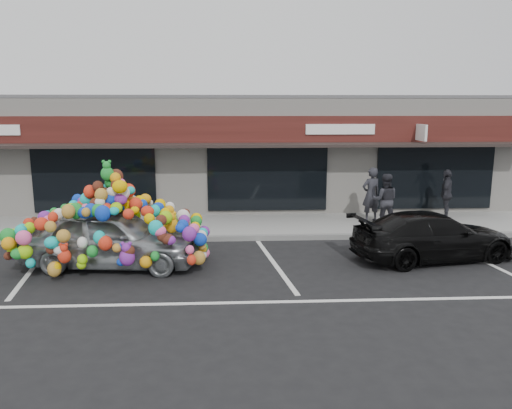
{
  "coord_description": "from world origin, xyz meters",
  "views": [
    {
      "loc": [
        1.71,
        -11.87,
        3.93
      ],
      "look_at": [
        2.39,
        1.4,
        1.31
      ],
      "focal_mm": 35.0,
      "sensor_mm": 36.0,
      "label": 1
    }
  ],
  "objects_px": {
    "toy_car": "(112,231)",
    "pedestrian_c": "(446,194)",
    "pedestrian_b": "(385,200)",
    "black_sedan": "(433,236)",
    "pedestrian_a": "(371,195)"
  },
  "relations": [
    {
      "from": "toy_car",
      "to": "pedestrian_b",
      "type": "bearing_deg",
      "value": -61.81
    },
    {
      "from": "black_sedan",
      "to": "pedestrian_c",
      "type": "relative_size",
      "value": 2.53
    },
    {
      "from": "black_sedan",
      "to": "pedestrian_c",
      "type": "bearing_deg",
      "value": -38.15
    },
    {
      "from": "pedestrian_a",
      "to": "pedestrian_b",
      "type": "relative_size",
      "value": 1.07
    },
    {
      "from": "pedestrian_b",
      "to": "pedestrian_c",
      "type": "distance_m",
      "value": 2.61
    },
    {
      "from": "toy_car",
      "to": "pedestrian_b",
      "type": "distance_m",
      "value": 8.49
    },
    {
      "from": "toy_car",
      "to": "pedestrian_c",
      "type": "distance_m",
      "value": 11.09
    },
    {
      "from": "toy_car",
      "to": "pedestrian_c",
      "type": "height_order",
      "value": "toy_car"
    },
    {
      "from": "pedestrian_a",
      "to": "pedestrian_b",
      "type": "height_order",
      "value": "pedestrian_a"
    },
    {
      "from": "toy_car",
      "to": "black_sedan",
      "type": "relative_size",
      "value": 1.12
    },
    {
      "from": "pedestrian_a",
      "to": "black_sedan",
      "type": "bearing_deg",
      "value": 82.59
    },
    {
      "from": "toy_car",
      "to": "pedestrian_a",
      "type": "bearing_deg",
      "value": -56.81
    },
    {
      "from": "toy_car",
      "to": "pedestrian_c",
      "type": "bearing_deg",
      "value": -61.94
    },
    {
      "from": "pedestrian_b",
      "to": "pedestrian_c",
      "type": "xyz_separation_m",
      "value": [
        2.42,
        0.97,
        -0.0
      ]
    },
    {
      "from": "pedestrian_b",
      "to": "pedestrian_a",
      "type": "bearing_deg",
      "value": -56.95
    }
  ]
}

